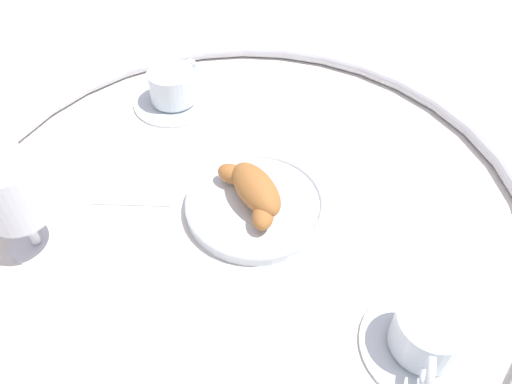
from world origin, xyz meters
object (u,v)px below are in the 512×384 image
(coffee_cup_far, at_px, (173,89))
(juice_glass_left, at_px, (13,195))
(croissant_large, at_px, (254,188))
(folded_napkin, at_px, (139,176))
(coffee_cup_near, at_px, (427,337))
(pastry_plate, at_px, (256,202))

(coffee_cup_far, bearing_deg, juice_glass_left, 152.78)
(croissant_large, xyz_separation_m, folded_napkin, (0.06, 0.17, -0.04))
(croissant_large, height_order, coffee_cup_far, same)
(coffee_cup_near, distance_m, folded_napkin, 0.44)
(coffee_cup_near, bearing_deg, juice_glass_left, 71.59)
(croissant_large, distance_m, coffee_cup_far, 0.27)
(folded_napkin, bearing_deg, juice_glass_left, 135.55)
(pastry_plate, bearing_deg, folded_napkin, 70.46)
(pastry_plate, bearing_deg, croissant_large, 117.53)
(croissant_large, distance_m, folded_napkin, 0.18)
(pastry_plate, xyz_separation_m, coffee_cup_far, (0.24, 0.13, 0.02))
(pastry_plate, relative_size, croissant_large, 1.57)
(coffee_cup_near, distance_m, juice_glass_left, 0.49)
(juice_glass_left, bearing_deg, coffee_cup_far, -27.22)
(croissant_large, height_order, folded_napkin, croissant_large)
(pastry_plate, height_order, coffee_cup_far, coffee_cup_far)
(coffee_cup_near, bearing_deg, pastry_plate, 40.07)
(coffee_cup_far, distance_m, juice_glass_left, 0.34)
(pastry_plate, distance_m, folded_napkin, 0.18)
(croissant_large, height_order, juice_glass_left, juice_glass_left)
(coffee_cup_near, relative_size, coffee_cup_far, 1.00)
(coffee_cup_far, distance_m, folded_napkin, 0.18)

